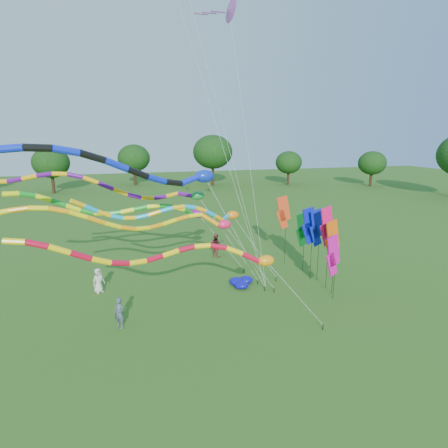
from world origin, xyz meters
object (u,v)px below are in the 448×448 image
object	(u,v)px
tube_kite_orange	(151,221)
person_a	(98,280)
blue_nylon_heap	(241,285)
person_b	(119,313)
tube_kite_red	(182,255)
person_c	(216,245)

from	to	relation	value
tube_kite_orange	person_a	world-z (taller)	tube_kite_orange
blue_nylon_heap	person_b	xyz separation A→B (m)	(-7.45, -3.10, 0.61)
person_a	person_b	bearing A→B (deg)	-109.16
tube_kite_red	person_c	world-z (taller)	tube_kite_red
person_a	person_c	bearing A→B (deg)	-3.93
tube_kite_red	person_a	xyz separation A→B (m)	(-3.92, 7.98, -3.81)
person_b	person_c	xyz separation A→B (m)	(7.46, 9.63, 0.12)
tube_kite_orange	person_b	bearing A→B (deg)	179.82
tube_kite_red	tube_kite_orange	bearing A→B (deg)	102.97
tube_kite_red	person_a	distance (m)	9.68
tube_kite_red	person_b	bearing A→B (deg)	128.90
person_b	person_c	bearing A→B (deg)	96.59
tube_kite_red	tube_kite_orange	distance (m)	3.71
tube_kite_orange	blue_nylon_heap	bearing A→B (deg)	14.71
person_a	person_b	size ratio (longest dim) A/B	0.96
tube_kite_red	blue_nylon_heap	bearing A→B (deg)	51.03
tube_kite_orange	person_c	distance (m)	11.73
person_b	tube_kite_orange	bearing A→B (deg)	55.40
tube_kite_orange	person_a	xyz separation A→B (m)	(-2.98, 4.47, -4.57)
tube_kite_red	person_a	world-z (taller)	tube_kite_red
person_b	blue_nylon_heap	bearing A→B (deg)	66.95
tube_kite_red	person_c	distance (m)	14.12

